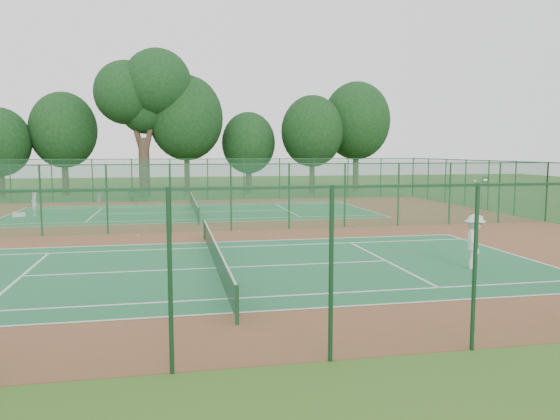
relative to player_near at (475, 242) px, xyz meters
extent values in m
plane|color=#2F5219|center=(-8.86, 10.95, -0.99)|extent=(120.00, 120.00, 0.00)
cube|color=brown|center=(-8.86, 10.95, -0.98)|extent=(40.00, 36.00, 0.01)
cube|color=#1F643F|center=(-8.86, 1.95, -0.97)|extent=(23.77, 10.97, 0.01)
cube|color=#226C3C|center=(-8.86, 19.95, -0.97)|extent=(23.77, 10.97, 0.01)
cube|color=#174727|center=(-8.86, 28.95, 0.76)|extent=(40.00, 0.02, 3.50)
cube|color=#163D1D|center=(-8.86, 28.95, 2.47)|extent=(40.00, 0.05, 0.05)
cube|color=#174624|center=(-8.86, -7.05, 0.76)|extent=(40.00, 0.02, 3.50)
cube|color=#12331C|center=(-8.86, -7.05, 2.47)|extent=(40.00, 0.05, 0.05)
cube|color=#1A4F33|center=(11.14, 10.95, 0.76)|extent=(0.02, 36.00, 3.50)
cube|color=#14391B|center=(11.14, 10.95, 2.47)|extent=(0.05, 36.00, 0.05)
cube|color=#1A4E2C|center=(-8.86, 10.95, 0.76)|extent=(40.00, 0.02, 3.50)
cube|color=#153C1E|center=(-8.86, 10.95, 2.47)|extent=(40.00, 0.05, 0.05)
cylinder|color=#13361C|center=(-8.86, -4.45, -0.50)|extent=(0.10, 0.10, 0.97)
cylinder|color=#13361C|center=(-8.86, 8.35, -0.50)|extent=(0.10, 0.10, 0.97)
cube|color=black|center=(-8.86, 1.95, -0.50)|extent=(0.02, 12.80, 0.85)
cube|color=white|center=(-8.86, 1.95, -0.07)|extent=(0.04, 12.80, 0.06)
cylinder|color=#143720|center=(-8.86, 13.55, -0.50)|extent=(0.10, 0.10, 0.97)
cylinder|color=#143720|center=(-8.86, 26.35, -0.50)|extent=(0.10, 0.10, 0.97)
cube|color=black|center=(-8.86, 19.95, -0.50)|extent=(0.02, 12.80, 0.85)
cube|color=silver|center=(-8.86, 19.95, -0.07)|extent=(0.04, 12.80, 0.06)
imported|color=white|center=(0.00, 0.00, 0.00)|extent=(1.17, 1.44, 1.94)
imported|color=white|center=(-18.94, 19.97, -0.16)|extent=(0.40, 0.60, 1.61)
cylinder|color=slate|center=(-15.98, 28.19, -0.59)|extent=(0.57, 0.57, 0.79)
cube|color=#13391D|center=(-13.60, 28.32, -0.74)|extent=(0.09, 0.42, 0.47)
cube|color=#13391D|center=(-12.35, 28.30, -0.74)|extent=(0.09, 0.42, 0.47)
cube|color=#13391D|center=(-12.98, 28.31, -0.49)|extent=(1.58, 0.47, 0.05)
cube|color=#13391D|center=(-12.98, 28.10, -0.25)|extent=(1.57, 0.08, 0.47)
cube|color=white|center=(-19.75, 19.42, -0.85)|extent=(0.76, 0.53, 0.27)
sphere|color=#CAD631|center=(-6.99, 10.34, -0.94)|extent=(0.08, 0.08, 0.08)
sphere|color=#B1C62E|center=(-0.43, 10.75, -0.95)|extent=(0.07, 0.07, 0.07)
sphere|color=#C8DD33|center=(-11.96, 10.02, -0.95)|extent=(0.07, 0.07, 0.07)
cylinder|color=#37271E|center=(-12.67, 33.47, 1.66)|extent=(0.97, 0.97, 5.29)
cylinder|color=#37271E|center=(-13.46, 33.74, 5.63)|extent=(1.79, 0.53, 5.26)
cylinder|color=#37271E|center=(-11.88, 33.29, 5.89)|extent=(1.68, 0.49, 5.71)
sphere|color=black|center=(-14.08, 33.74, 8.27)|extent=(5.65, 5.65, 5.65)
sphere|color=black|center=(-11.35, 33.29, 9.15)|extent=(6.00, 6.00, 6.00)
sphere|color=black|center=(-12.49, 34.18, 6.95)|extent=(4.59, 4.59, 4.59)
camera|label=1|loc=(-10.34, -17.07, 3.16)|focal=35.00mm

